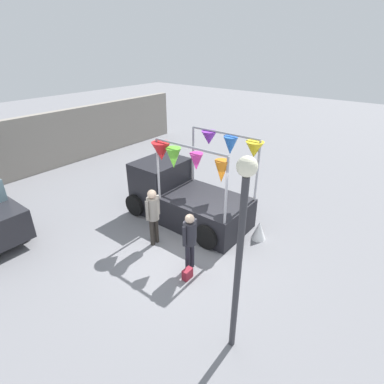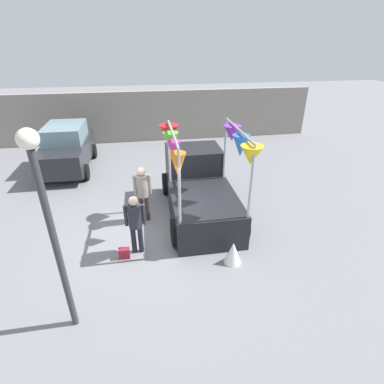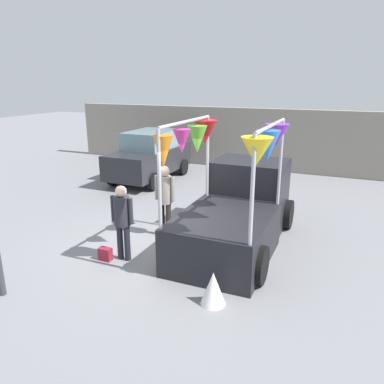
# 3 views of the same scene
# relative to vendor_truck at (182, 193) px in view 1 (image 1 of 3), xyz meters

# --- Properties ---
(ground_plane) EXTENTS (60.00, 60.00, 0.00)m
(ground_plane) POSITION_rel_vendor_truck_xyz_m (-1.44, -1.21, -0.89)
(ground_plane) COLOR slate
(vendor_truck) EXTENTS (2.38, 4.07, 2.95)m
(vendor_truck) POSITION_rel_vendor_truck_xyz_m (0.00, 0.00, 0.00)
(vendor_truck) COLOR black
(vendor_truck) RESTS_ON ground
(person_customer) EXTENTS (0.53, 0.34, 1.66)m
(person_customer) POSITION_rel_vendor_truck_xyz_m (-1.96, -1.89, 0.11)
(person_customer) COLOR black
(person_customer) RESTS_ON ground
(person_vendor) EXTENTS (0.53, 0.34, 1.78)m
(person_vendor) POSITION_rel_vendor_truck_xyz_m (-1.74, -0.37, 0.20)
(person_vendor) COLOR #2D2823
(person_vendor) RESTS_ON ground
(handbag) EXTENTS (0.28, 0.16, 0.28)m
(handbag) POSITION_rel_vendor_truck_xyz_m (-2.31, -2.09, -0.75)
(handbag) COLOR maroon
(handbag) RESTS_ON ground
(street_lamp) EXTENTS (0.32, 0.32, 3.97)m
(street_lamp) POSITION_rel_vendor_truck_xyz_m (-3.21, -3.95, 1.70)
(street_lamp) COLOR #333338
(street_lamp) RESTS_ON ground
(brick_boundary_wall) EXTENTS (18.00, 0.36, 2.60)m
(brick_boundary_wall) POSITION_rel_vendor_truck_xyz_m (-1.44, 7.80, 0.41)
(brick_boundary_wall) COLOR gray
(brick_boundary_wall) RESTS_ON ground
(folded_kite_bundle_white) EXTENTS (0.55, 0.55, 0.60)m
(folded_kite_bundle_white) POSITION_rel_vendor_truck_xyz_m (0.39, -2.71, -0.59)
(folded_kite_bundle_white) COLOR white
(folded_kite_bundle_white) RESTS_ON ground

